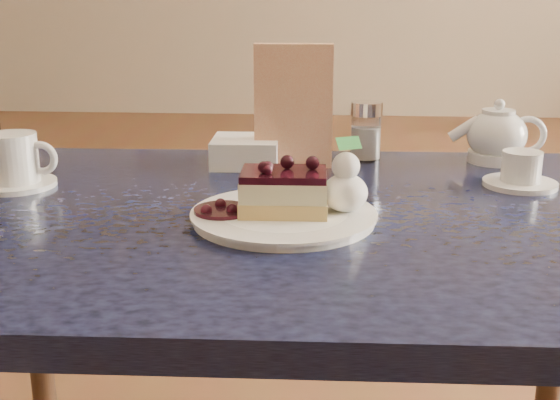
# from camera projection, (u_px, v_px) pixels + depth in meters

# --- Properties ---
(main_table) EXTENTS (1.16, 0.79, 0.71)m
(main_table) POSITION_uv_depth(u_px,v_px,m) (285.00, 260.00, 1.00)
(main_table) COLOR #161B42
(main_table) RESTS_ON ground
(dessert_plate) EXTENTS (0.24, 0.24, 0.01)m
(dessert_plate) POSITION_uv_depth(u_px,v_px,m) (284.00, 217.00, 0.93)
(dessert_plate) COLOR white
(dessert_plate) RESTS_ON main_table
(cheesecake_slice) EXTENTS (0.12, 0.08, 0.06)m
(cheesecake_slice) POSITION_uv_depth(u_px,v_px,m) (284.00, 192.00, 0.92)
(cheesecake_slice) COLOR #D6C07B
(cheesecake_slice) RESTS_ON dessert_plate
(whipped_cream) EXTENTS (0.06, 0.06, 0.05)m
(whipped_cream) POSITION_uv_depth(u_px,v_px,m) (345.00, 192.00, 0.93)
(whipped_cream) COLOR white
(whipped_cream) RESTS_ON dessert_plate
(berry_sauce) EXTENTS (0.08, 0.08, 0.01)m
(berry_sauce) POSITION_uv_depth(u_px,v_px,m) (223.00, 210.00, 0.93)
(berry_sauce) COLOR black
(berry_sauce) RESTS_ON dessert_plate
(coffee_set) EXTENTS (0.13, 0.12, 0.08)m
(coffee_set) POSITION_uv_depth(u_px,v_px,m) (15.00, 163.00, 1.09)
(coffee_set) COLOR white
(coffee_set) RESTS_ON main_table
(tea_set) EXTENTS (0.16, 0.27, 0.10)m
(tea_set) POSITION_uv_depth(u_px,v_px,m) (501.00, 143.00, 1.21)
(tea_set) COLOR white
(tea_set) RESTS_ON main_table
(menu_card) EXTENTS (0.13, 0.03, 0.21)m
(menu_card) POSITION_uv_depth(u_px,v_px,m) (293.00, 106.00, 1.20)
(menu_card) COLOR #FFE9BD
(menu_card) RESTS_ON main_table
(sugar_shaker) EXTENTS (0.06, 0.06, 0.10)m
(sugar_shaker) POSITION_uv_depth(u_px,v_px,m) (366.00, 130.00, 1.26)
(sugar_shaker) COLOR white
(sugar_shaker) RESTS_ON main_table
(napkin_stack) EXTENTS (0.12, 0.12, 0.05)m
(napkin_stack) POSITION_uv_depth(u_px,v_px,m) (246.00, 151.00, 1.23)
(napkin_stack) COLOR white
(napkin_stack) RESTS_ON main_table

